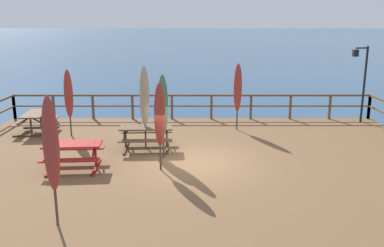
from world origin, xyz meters
The scene contains 13 objects.
ground_plane centered at (0.00, 0.00, 0.00)m, with size 600.00×600.00×0.00m, color navy.
wooden_deck centered at (0.00, 0.00, 0.42)m, with size 15.87×11.83×0.85m, color brown.
railing_waterside_far centered at (0.00, 5.76, 1.59)m, with size 15.67×0.10×1.09m.
picnic_table_back_left centered at (-1.52, 1.39, 1.40)m, with size 1.81×1.49×0.78m.
picnic_table_mid_left centered at (-3.43, -0.53, 1.40)m, with size 1.73×1.51×0.78m.
picnic_table_back_right centered at (-6.01, 3.51, 1.40)m, with size 1.52×1.72×0.78m.
patio_umbrella_short_mid centered at (-1.55, 1.44, 2.63)m, with size 0.32×0.32×2.80m.
patio_umbrella_tall_back_right centered at (1.79, 3.91, 2.52)m, with size 0.32×0.32×2.62m.
patio_umbrella_short_front centered at (-2.82, -3.98, 2.62)m, with size 0.32×0.32×2.78m.
patio_umbrella_tall_mid_left centered at (-0.88, 0.46, 2.52)m, with size 0.32×0.32×2.63m.
patio_umbrella_tall_mid_right centered at (-4.51, 2.98, 2.43)m, with size 0.32×0.32×2.50m.
patio_umbrella_short_back centered at (-0.89, -0.65, 2.47)m, with size 0.32×0.32×2.55m.
lamp_post_hooked centered at (7.04, 5.17, 2.96)m, with size 0.68×0.27×3.20m.
Camera 1 is at (0.02, -11.89, 5.03)m, focal length 38.51 mm.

